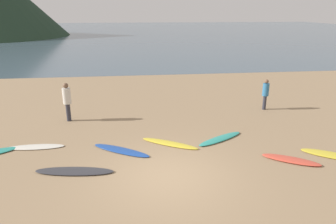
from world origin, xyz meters
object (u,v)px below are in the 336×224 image
Objects in this scene: surfboard_4 at (170,143)px; surfboard_6 at (291,160)px; person_1 at (67,99)px; surfboard_7 at (330,155)px; surfboard_5 at (220,139)px; surfboard_3 at (121,150)px; person_0 at (266,92)px; surfboard_1 at (36,147)px; surfboard_2 at (74,171)px.

surfboard_6 is (4.02, -1.90, 0.01)m from surfboard_4.
surfboard_7 is at bearing 107.84° from person_1.
surfboard_5 is at bearing -174.00° from surfboard_7.
surfboard_3 is 1.04× the size of surfboard_5.
surfboard_1 is at bearing 81.69° from person_0.
person_0 reaches higher than surfboard_4.
surfboard_4 is 4.44m from surfboard_6.
surfboard_3 is at bearing -11.17° from surfboard_1.
surfboard_2 is 2.02m from surfboard_3.
person_0 is at bearing 19.33° from surfboard_1.
surfboard_6 reaches higher than surfboard_1.
surfboard_3 is 1.22× the size of surfboard_7.
person_0 is at bearing 66.87° from surfboard_4.
person_0 is (5.49, 3.80, 0.91)m from surfboard_4.
person_1 is at bearing -172.20° from surfboard_7.
surfboard_5 is 5.02m from person_0.
surfboard_1 is 7.21m from surfboard_5.
surfboard_3 reaches higher than surfboard_1.
person_0 reaches higher than surfboard_7.
surfboard_3 is 1.01× the size of surfboard_4.
person_1 is at bearing -179.44° from surfboard_6.
surfboard_4 is 1.02× the size of surfboard_5.
surfboard_3 is (3.25, -0.71, 0.00)m from surfboard_1.
surfboard_2 is at bearing -119.75° from surfboard_4.
surfboard_7 is 1.08× the size of person_1.
surfboard_6 is 9.90m from person_1.
surfboard_2 reaches higher than surfboard_3.
surfboard_2 is at bearing -48.61° from surfboard_1.
person_0 is (8.83, 5.59, 0.91)m from surfboard_2.
surfboard_4 is 2.10m from surfboard_5.
person_0 is at bearing 137.18° from person_1.
surfboard_1 is 0.90× the size of surfboard_4.
surfboard_2 is 8.97m from surfboard_7.
surfboard_2 is 1.07× the size of surfboard_4.
surfboard_5 is (5.43, 2.00, 0.00)m from surfboard_2.
surfboard_6 is at bearing 6.86° from surfboard_4.
surfboard_4 is 6.74m from person_0.
surfboard_6 is at bearing 139.02° from person_0.
surfboard_7 is (5.63, -1.66, -0.00)m from surfboard_4.
surfboard_5 is at bearing 37.90° from surfboard_4.
surfboard_6 is (5.89, -1.50, 0.01)m from surfboard_3.
surfboard_2 is 5.24m from person_1.
surfboard_5 reaches higher than surfboard_7.
person_1 is (0.73, 2.93, 1.05)m from surfboard_1.
surfboard_7 is at bearing 23.40° from surfboard_3.
surfboard_5 is (7.21, -0.10, 0.01)m from surfboard_1.
person_0 is (3.39, 3.59, 0.91)m from surfboard_5.
surfboard_5 is (2.09, 0.21, 0.01)m from surfboard_4.
person_1 is (-6.48, 3.03, 1.03)m from surfboard_5.
person_0 reaches higher than surfboard_6.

